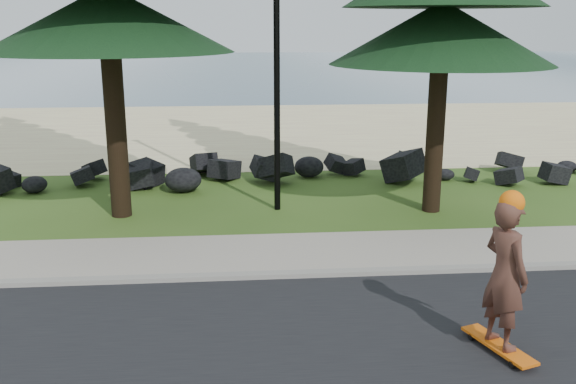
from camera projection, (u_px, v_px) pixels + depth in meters
name	position (u px, v px, depth m)	size (l,w,h in m)	color
ground	(289.00, 259.00, 11.73)	(160.00, 160.00, 0.00)	#305019
kerb	(294.00, 275.00, 10.85)	(160.00, 0.20, 0.10)	gray
sidewalk	(288.00, 253.00, 11.91)	(160.00, 2.00, 0.08)	#9F9485
beach_sand	(258.00, 129.00, 25.69)	(160.00, 15.00, 0.01)	tan
ocean	(244.00, 67.00, 60.83)	(160.00, 58.00, 0.01)	#38586C
seawall_boulders	(271.00, 184.00, 17.12)	(60.00, 2.40, 1.10)	black
lamp_post	(277.00, 24.00, 13.74)	(0.25, 0.14, 8.14)	black
skateboarder	(505.00, 275.00, 8.11)	(0.67, 1.20, 2.18)	#E05E0D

